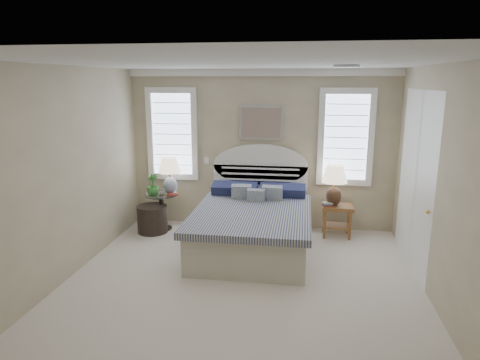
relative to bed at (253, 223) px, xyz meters
name	(u,v)px	position (x,y,z in m)	size (l,w,h in m)	color
floor	(239,292)	(0.00, -1.46, -0.39)	(4.50, 5.00, 0.01)	silver
ceiling	(238,63)	(0.00, -1.46, 2.31)	(4.50, 5.00, 0.01)	silver
wall_back	(261,150)	(0.00, 1.04, 0.96)	(4.50, 0.02, 2.70)	tan
wall_left	(57,178)	(-2.25, -1.46, 0.96)	(0.02, 5.00, 2.70)	tan
wall_right	(446,192)	(2.25, -1.46, 0.96)	(0.02, 5.00, 2.70)	tan
crown_molding	(261,72)	(0.00, 1.00, 2.25)	(4.50, 0.08, 0.12)	white
hvac_vent	(346,66)	(1.20, -0.66, 2.29)	(0.30, 0.20, 0.02)	#B2B2B2
switch_plate	(207,160)	(-0.95, 1.03, 0.76)	(0.08, 0.01, 0.12)	white
window_left	(172,134)	(-1.55, 1.02, 1.21)	(0.90, 0.06, 1.60)	#C9DEFF
window_right	(346,137)	(1.40, 1.02, 1.21)	(0.90, 0.06, 1.60)	#C9DEFF
painting	(261,123)	(0.00, 1.00, 1.43)	(0.74, 0.04, 0.58)	silver
closet_door	(415,180)	(2.23, -0.26, 0.81)	(0.02, 1.80, 2.40)	white
bed	(253,223)	(0.00, 0.00, 0.00)	(1.72, 2.28, 1.47)	#BAB8A4
side_table_left	(162,208)	(-1.65, 0.59, 0.00)	(0.56, 0.56, 0.63)	black
nightstand_right	(337,214)	(1.30, 0.69, 0.00)	(0.50, 0.40, 0.53)	olive
floor_pot	(152,219)	(-1.77, 0.43, -0.16)	(0.50, 0.50, 0.46)	black
lamp_left	(170,171)	(-1.51, 0.67, 0.63)	(0.43, 0.43, 0.63)	silver
lamp_right	(334,181)	(1.23, 0.68, 0.55)	(0.43, 0.43, 0.67)	black
potted_plant	(153,185)	(-1.75, 0.47, 0.43)	(0.21, 0.21, 0.37)	#3A7D32
books_left	(173,194)	(-1.43, 0.54, 0.26)	(0.22, 0.19, 0.03)	maroon
books_right	(328,204)	(1.14, 0.62, 0.18)	(0.19, 0.16, 0.07)	maroon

